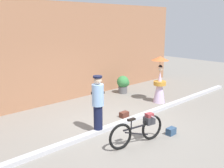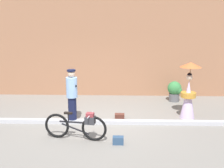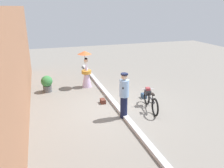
{
  "view_description": "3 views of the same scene",
  "coord_description": "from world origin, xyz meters",
  "px_view_note": "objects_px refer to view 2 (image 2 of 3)",
  "views": [
    {
      "loc": [
        -5.3,
        -5.41,
        3.19
      ],
      "look_at": [
        0.05,
        0.3,
        1.29
      ],
      "focal_mm": 41.85,
      "sensor_mm": 36.0,
      "label": 1
    },
    {
      "loc": [
        0.77,
        -8.65,
        3.28
      ],
      "look_at": [
        0.47,
        0.67,
        1.12
      ],
      "focal_mm": 47.1,
      "sensor_mm": 36.0,
      "label": 2
    },
    {
      "loc": [
        -7.65,
        2.76,
        3.91
      ],
      "look_at": [
        0.21,
        0.18,
        1.01
      ],
      "focal_mm": 35.73,
      "sensor_mm": 36.0,
      "label": 3
    }
  ],
  "objects_px": {
    "person_with_parasol": "(189,92)",
    "backpack_on_pavement": "(118,140)",
    "bicycle_near_officer": "(78,125)",
    "backpack_spare": "(120,116)",
    "person_officer": "(72,95)",
    "potted_plant_by_door": "(175,90)"
  },
  "relations": [
    {
      "from": "bicycle_near_officer",
      "to": "backpack_on_pavement",
      "type": "height_order",
      "value": "bicycle_near_officer"
    },
    {
      "from": "potted_plant_by_door",
      "to": "person_with_parasol",
      "type": "bearing_deg",
      "value": -87.53
    },
    {
      "from": "person_officer",
      "to": "bicycle_near_officer",
      "type": "bearing_deg",
      "value": -74.19
    },
    {
      "from": "person_officer",
      "to": "backpack_on_pavement",
      "type": "distance_m",
      "value": 2.26
    },
    {
      "from": "backpack_spare",
      "to": "backpack_on_pavement",
      "type": "bearing_deg",
      "value": -90.82
    },
    {
      "from": "bicycle_near_officer",
      "to": "potted_plant_by_door",
      "type": "height_order",
      "value": "potted_plant_by_door"
    },
    {
      "from": "person_with_parasol",
      "to": "backpack_on_pavement",
      "type": "height_order",
      "value": "person_with_parasol"
    },
    {
      "from": "backpack_on_pavement",
      "to": "bicycle_near_officer",
      "type": "bearing_deg",
      "value": 165.8
    },
    {
      "from": "person_with_parasol",
      "to": "backpack_spare",
      "type": "relative_size",
      "value": 5.92
    },
    {
      "from": "backpack_spare",
      "to": "bicycle_near_officer",
      "type": "bearing_deg",
      "value": -124.34
    },
    {
      "from": "bicycle_near_officer",
      "to": "backpack_spare",
      "type": "xyz_separation_m",
      "value": [
        1.12,
        1.63,
        -0.31
      ]
    },
    {
      "from": "person_officer",
      "to": "backpack_on_pavement",
      "type": "bearing_deg",
      "value": -46.73
    },
    {
      "from": "bicycle_near_officer",
      "to": "potted_plant_by_door",
      "type": "relative_size",
      "value": 2.17
    },
    {
      "from": "bicycle_near_officer",
      "to": "person_with_parasol",
      "type": "xyz_separation_m",
      "value": [
        3.35,
        1.86,
        0.47
      ]
    },
    {
      "from": "backpack_on_pavement",
      "to": "potted_plant_by_door",
      "type": "bearing_deg",
      "value": 61.85
    },
    {
      "from": "person_with_parasol",
      "to": "backpack_on_pavement",
      "type": "distance_m",
      "value": 3.2
    },
    {
      "from": "bicycle_near_officer",
      "to": "person_officer",
      "type": "height_order",
      "value": "person_officer"
    },
    {
      "from": "bicycle_near_officer",
      "to": "backpack_on_pavement",
      "type": "bearing_deg",
      "value": -14.2
    },
    {
      "from": "backpack_on_pavement",
      "to": "backpack_spare",
      "type": "xyz_separation_m",
      "value": [
        0.03,
        1.91,
        -0.01
      ]
    },
    {
      "from": "backpack_spare",
      "to": "potted_plant_by_door",
      "type": "bearing_deg",
      "value": 45.16
    },
    {
      "from": "bicycle_near_officer",
      "to": "person_officer",
      "type": "distance_m",
      "value": 1.4
    },
    {
      "from": "bicycle_near_officer",
      "to": "potted_plant_by_door",
      "type": "bearing_deg",
      "value": 49.28
    }
  ]
}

